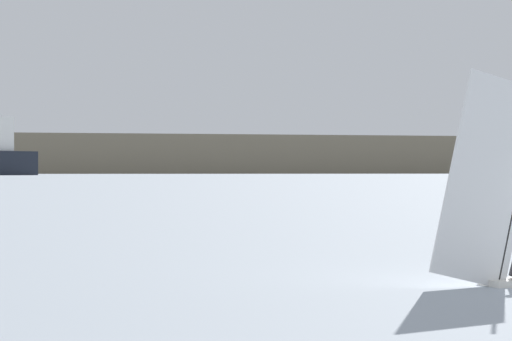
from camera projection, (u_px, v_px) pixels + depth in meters
windsurfer at (511, 223)px, 19.57m from camera, size 3.50×0.96×4.40m
distant_headland at (274, 156)px, 1082.58m from camera, size 1099.33×302.96×34.81m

